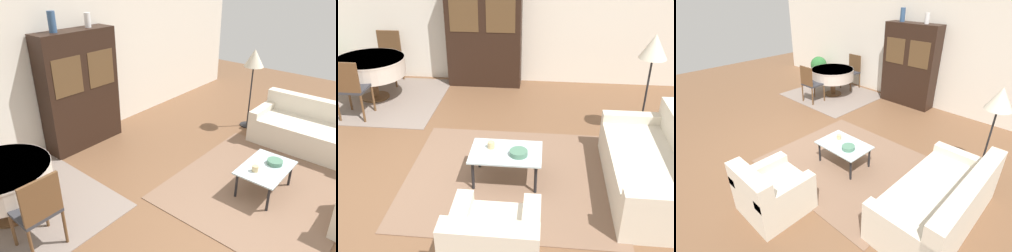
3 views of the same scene
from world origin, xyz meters
The scene contains 14 objects.
ground_plane centered at (0.00, 0.00, 0.00)m, with size 14.00×14.00×0.00m, color brown.
wall_back centered at (0.00, 3.63, 1.35)m, with size 10.00×0.06×2.70m.
area_rug centered at (1.00, 0.32, 0.01)m, with size 2.60×2.28×0.01m.
dining_rug centered at (-1.60, 2.43, 0.01)m, with size 2.32×2.07×0.01m.
couch centered at (2.67, 0.23, 0.29)m, with size 0.93×1.88×0.80m.
armchair centered at (0.98, -1.17, 0.30)m, with size 0.80×0.81×0.78m.
coffee_table centered at (0.94, 0.26, 0.36)m, with size 0.85×0.58×0.39m.
display_cabinet centered at (0.22, 3.38, 1.00)m, with size 1.36×0.42×2.01m.
dining_table centered at (-1.63, 2.48, 0.59)m, with size 1.18×1.18×0.73m.
dining_chair_near centered at (-1.63, 1.67, 0.56)m, with size 0.44×0.44×0.97m.
dining_chair_far centered at (-1.63, 3.29, 0.56)m, with size 0.44×0.44×0.97m.
floor_lamp centered at (2.76, 1.47, 1.31)m, with size 0.37×0.37×1.55m.
cup centered at (0.75, 0.33, 0.44)m, with size 0.09×0.09×0.08m.
bowl centered at (1.10, 0.20, 0.43)m, with size 0.21×0.21×0.06m.
Camera 2 is at (1.35, -3.69, 2.87)m, focal length 42.00 mm.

